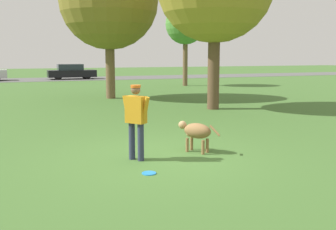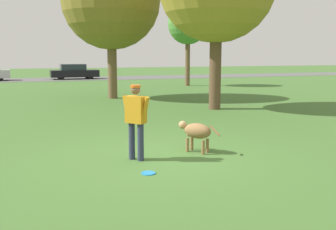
{
  "view_description": "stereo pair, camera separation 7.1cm",
  "coord_description": "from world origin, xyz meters",
  "px_view_note": "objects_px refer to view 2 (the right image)",
  "views": [
    {
      "loc": [
        -2.7,
        -7.7,
        2.17
      ],
      "look_at": [
        0.25,
        0.08,
        0.9
      ],
      "focal_mm": 42.0,
      "sensor_mm": 36.0,
      "label": 1
    },
    {
      "loc": [
        -2.63,
        -7.72,
        2.17
      ],
      "look_at": [
        0.25,
        0.08,
        0.9
      ],
      "focal_mm": 42.0,
      "sensor_mm": 36.0,
      "label": 2
    }
  ],
  "objects_px": {
    "tree_mid_center": "(111,0)",
    "frisbee": "(148,173)",
    "tree_far_right": "(188,25)",
    "person": "(136,116)",
    "parked_car_black": "(74,72)",
    "dog": "(196,132)"
  },
  "relations": [
    {
      "from": "dog",
      "to": "frisbee",
      "type": "xyz_separation_m",
      "value": [
        -1.5,
        -1.2,
        -0.46
      ]
    },
    {
      "from": "person",
      "to": "tree_far_right",
      "type": "xyz_separation_m",
      "value": [
        8.87,
        18.12,
        3.34
      ]
    },
    {
      "from": "person",
      "to": "parked_car_black",
      "type": "bearing_deg",
      "value": 138.25
    },
    {
      "from": "person",
      "to": "dog",
      "type": "relative_size",
      "value": 1.65
    },
    {
      "from": "dog",
      "to": "frisbee",
      "type": "bearing_deg",
      "value": 94.42
    },
    {
      "from": "person",
      "to": "frisbee",
      "type": "xyz_separation_m",
      "value": [
        -0.05,
        -1.01,
        -0.91
      ]
    },
    {
      "from": "frisbee",
      "to": "tree_far_right",
      "type": "distance_m",
      "value": 21.53
    },
    {
      "from": "tree_mid_center",
      "to": "parked_car_black",
      "type": "xyz_separation_m",
      "value": [
        0.16,
        17.02,
        -4.18
      ]
    },
    {
      "from": "person",
      "to": "tree_mid_center",
      "type": "xyz_separation_m",
      "value": [
        2.1,
        11.87,
        3.91
      ]
    },
    {
      "from": "frisbee",
      "to": "tree_mid_center",
      "type": "distance_m",
      "value": 13.92
    },
    {
      "from": "person",
      "to": "dog",
      "type": "xyz_separation_m",
      "value": [
        1.45,
        0.18,
        -0.45
      ]
    },
    {
      "from": "frisbee",
      "to": "tree_far_right",
      "type": "height_order",
      "value": "tree_far_right"
    },
    {
      "from": "person",
      "to": "tree_far_right",
      "type": "bearing_deg",
      "value": 116.64
    },
    {
      "from": "dog",
      "to": "person",
      "type": "bearing_deg",
      "value": 63.1
    },
    {
      "from": "tree_mid_center",
      "to": "parked_car_black",
      "type": "relative_size",
      "value": 1.71
    },
    {
      "from": "tree_mid_center",
      "to": "frisbee",
      "type": "bearing_deg",
      "value": -99.48
    },
    {
      "from": "frisbee",
      "to": "parked_car_black",
      "type": "bearing_deg",
      "value": 85.58
    },
    {
      "from": "frisbee",
      "to": "person",
      "type": "bearing_deg",
      "value": 86.91
    },
    {
      "from": "person",
      "to": "frisbee",
      "type": "height_order",
      "value": "person"
    },
    {
      "from": "tree_far_right",
      "to": "tree_mid_center",
      "type": "relative_size",
      "value": 0.78
    },
    {
      "from": "tree_far_right",
      "to": "tree_mid_center",
      "type": "height_order",
      "value": "tree_mid_center"
    },
    {
      "from": "person",
      "to": "parked_car_black",
      "type": "relative_size",
      "value": 0.37
    }
  ]
}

